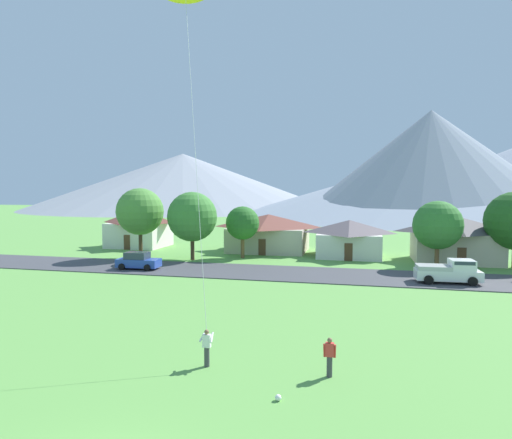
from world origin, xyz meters
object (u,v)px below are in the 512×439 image
at_px(house_leftmost, 349,238).
at_px(soccer_ball, 278,398).
at_px(tree_near_left, 438,225).
at_px(house_left_center, 269,232).
at_px(house_right_center, 455,238).
at_px(house_rightmost, 139,227).
at_px(watcher_person, 330,356).
at_px(tree_left_of_center, 243,223).
at_px(tree_right_of_center, 192,217).
at_px(pickup_truck_white_west_side, 449,271).
at_px(tree_far_right, 140,212).
at_px(parked_car_blue_mid_west, 138,261).

height_order(house_leftmost, soccer_ball, house_leftmost).
relative_size(tree_near_left, soccer_ball, 28.52).
height_order(house_left_center, soccer_ball, house_left_center).
height_order(house_right_center, house_rightmost, house_rightmost).
height_order(house_leftmost, watcher_person, house_leftmost).
distance_m(tree_near_left, tree_left_of_center, 21.03).
bearing_deg(tree_right_of_center, tree_near_left, 1.97).
height_order(pickup_truck_white_west_side, watcher_person, pickup_truck_white_west_side).
bearing_deg(pickup_truck_white_west_side, house_left_center, 139.61).
relative_size(tree_far_right, soccer_ball, 34.05).
bearing_deg(soccer_ball, house_right_center, 69.67).
xyz_separation_m(tree_far_right, watcher_person, (23.50, -27.68, -4.56)).
bearing_deg(tree_left_of_center, tree_near_left, -4.87).
bearing_deg(tree_right_of_center, soccer_ball, -63.13).
bearing_deg(tree_left_of_center, tree_far_right, -165.85).
distance_m(house_right_center, watcher_person, 35.35).
bearing_deg(house_rightmost, house_left_center, -0.89).
xyz_separation_m(parked_car_blue_mid_west, watcher_person, (20.19, -20.97, 0.01)).
bearing_deg(watcher_person, tree_left_of_center, 111.41).
bearing_deg(tree_far_right, parked_car_blue_mid_west, -63.69).
relative_size(tree_far_right, parked_car_blue_mid_west, 1.92).
height_order(house_left_center, tree_right_of_center, tree_right_of_center).
relative_size(house_leftmost, house_right_center, 0.84).
xyz_separation_m(tree_right_of_center, parked_car_blue_mid_west, (-3.02, -6.93, -4.06)).
bearing_deg(house_leftmost, tree_far_right, -163.14).
height_order(pickup_truck_white_west_side, soccer_ball, pickup_truck_white_west_side).
height_order(house_rightmost, tree_near_left, tree_near_left).
distance_m(tree_left_of_center, pickup_truck_white_west_side, 22.99).
relative_size(house_left_center, pickup_truck_white_west_side, 1.99).
distance_m(house_left_center, tree_near_left, 20.97).
bearing_deg(house_left_center, tree_near_left, -23.31).
xyz_separation_m(tree_left_of_center, parked_car_blue_mid_west, (-8.19, -9.61, -3.22)).
distance_m(tree_right_of_center, soccer_ball, 34.49).
xyz_separation_m(tree_left_of_center, soccer_ball, (10.27, -33.15, -3.97)).
height_order(parked_car_blue_mid_west, watcher_person, parked_car_blue_mid_west).
distance_m(house_rightmost, soccer_ball, 48.35).
height_order(tree_near_left, tree_left_of_center, tree_near_left).
bearing_deg(house_leftmost, tree_near_left, -34.30).
distance_m(house_left_center, house_right_center, 22.12).
distance_m(house_right_center, tree_right_of_center, 29.35).
bearing_deg(tree_far_right, tree_left_of_center, 14.15).
height_order(house_left_center, house_right_center, house_right_center).
xyz_separation_m(house_left_center, soccer_ball, (8.50, -39.63, -2.37)).
xyz_separation_m(house_leftmost, tree_near_left, (8.85, -6.04, 2.11)).
xyz_separation_m(house_left_center, tree_right_of_center, (-6.94, -9.16, 2.43)).
xyz_separation_m(house_rightmost, watcher_person, (28.87, -37.36, -1.85)).
height_order(house_leftmost, tree_left_of_center, tree_left_of_center).
distance_m(tree_near_left, tree_right_of_center, 26.14).
bearing_deg(tree_right_of_center, tree_left_of_center, 27.42).
bearing_deg(tree_left_of_center, house_left_center, 74.75).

